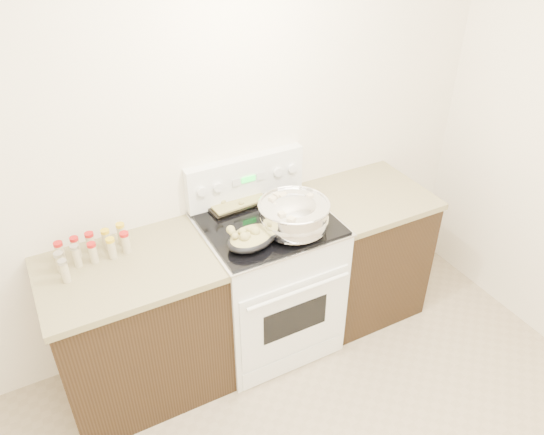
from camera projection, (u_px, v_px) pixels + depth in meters
room_shell at (391, 282)px, 1.48m from camera, size 4.10×3.60×2.75m
counter_left at (139, 328)px, 3.03m from camera, size 0.93×0.67×0.92m
counter_right at (362, 251)px, 3.64m from camera, size 0.73×0.67×0.92m
kitchen_range at (268, 280)px, 3.33m from camera, size 0.78×0.73×1.22m
mixing_bowl at (294, 217)px, 2.95m from camera, size 0.40×0.40×0.24m
roasting_pan at (251, 237)px, 2.86m from camera, size 0.35×0.29×0.11m
baking_sheet at (234, 200)px, 3.24m from camera, size 0.39×0.29×0.06m
wooden_spoon at (289, 223)px, 3.04m from camera, size 0.11×0.25×0.04m
blue_ladle at (306, 212)px, 3.10m from camera, size 0.23×0.16×0.09m
spice_jars at (91, 249)px, 2.79m from camera, size 0.39×0.24×0.13m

